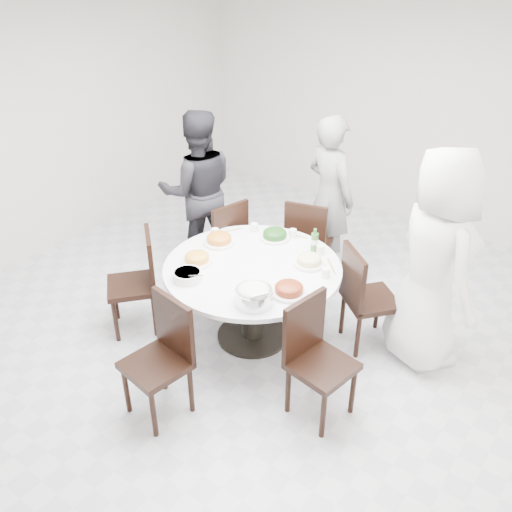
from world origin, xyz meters
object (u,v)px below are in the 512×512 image
Objects in this scene: chair_se at (322,363)px; chair_ne at (371,297)px; chair_n at (310,240)px; diner_middle at (330,197)px; dining_table at (253,302)px; diner_right at (434,262)px; chair_sw at (131,283)px; diner_left at (198,191)px; soup_bowl at (187,276)px; rice_bowl at (254,297)px; chair_nw at (220,242)px; beverage_bottle at (315,240)px; chair_s at (155,363)px.

chair_ne is at bearing 14.98° from chair_se.
diner_middle reaches higher than chair_n.
dining_table is 1.55m from diner_right.
diner_left reaches higher than chair_sw.
diner_middle is at bearing 83.62° from soup_bowl.
diner_middle is 1.92m from rice_bowl.
chair_ne reaches higher than soup_bowl.
chair_ne is 1.00× the size of chair_se.
diner_middle reaches higher than chair_nw.
chair_ne is at bearing 70.88° from chair_sw.
beverage_bottle is at bearing 46.77° from diner_right.
chair_n is (-0.10, 1.11, 0.10)m from dining_table.
beverage_bottle is at bearing 87.50° from chair_s.
chair_s is 0.56× the size of diner_left.
diner_right is 6.57× the size of rice_bowl.
chair_sw is 1.00× the size of chair_se.
chair_nw is at bearing 24.28° from chair_n.
chair_ne is 0.69m from beverage_bottle.
beverage_bottle is (-0.66, 0.95, 0.38)m from chair_se.
chair_se is 3.35× the size of rice_bowl.
chair_s is (0.93, -0.62, 0.00)m from chair_sw.
chair_ne is 0.51× the size of diner_right.
rice_bowl is at bearing 120.82° from diner_middle.
chair_ne is 1.11m from chair_n.
chair_sw and chair_se have the same top height.
dining_table is at bearing 71.95° from chair_ne.
diner_right is at bearing 7.55° from beverage_bottle.
diner_middle is 7.20× the size of soup_bowl.
chair_se is (1.04, -1.54, 0.00)m from chair_n.
diner_left is 7.84× the size of beverage_bottle.
chair_ne is 2.16m from diner_left.
chair_n is 1.00× the size of chair_nw.
chair_n and chair_sw have the same top height.
chair_n is 0.49m from diner_middle.
chair_sw is 1.67m from beverage_bottle.
chair_n is at bearing 44.04° from chair_se.
chair_sw is (-0.96, -0.52, 0.10)m from dining_table.
chair_s and chair_se have the same top height.
chair_nw is 2.16m from diner_right.
chair_sw is at bearing 47.83° from chair_n.
diner_left is (-0.30, 1.26, 0.37)m from chair_sw.
soup_bowl is at bearing -175.94° from rice_bowl.
diner_middle is (-0.08, 1.44, 0.47)m from dining_table.
beverage_bottle reaches higher than chair_se.
chair_se is 1.23m from diner_right.
diner_right is (2.25, 1.17, 0.46)m from chair_sw.
chair_se is (0.98, 0.71, 0.00)m from chair_s.
chair_n is at bearing 102.72° from chair_sw.
chair_se is at bearing 43.29° from chair_sw.
diner_right is at bearing 48.64° from rice_bowl.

